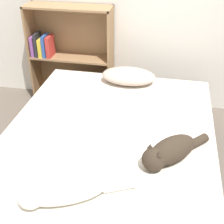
{
  "coord_description": "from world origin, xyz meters",
  "views": [
    {
      "loc": [
        0.37,
        -1.72,
        1.79
      ],
      "look_at": [
        0.0,
        0.15,
        0.57
      ],
      "focal_mm": 50.0,
      "sensor_mm": 36.0,
      "label": 1
    }
  ],
  "objects_px": {
    "pillow": "(129,76)",
    "cat_dark": "(169,151)",
    "bookshelf": "(69,54)",
    "cat_light": "(60,192)",
    "bed": "(108,161)"
  },
  "relations": [
    {
      "from": "cat_dark",
      "to": "pillow",
      "type": "bearing_deg",
      "value": -114.71
    },
    {
      "from": "pillow",
      "to": "bookshelf",
      "type": "height_order",
      "value": "bookshelf"
    },
    {
      "from": "cat_light",
      "to": "cat_dark",
      "type": "distance_m",
      "value": 0.7
    },
    {
      "from": "pillow",
      "to": "cat_dark",
      "type": "height_order",
      "value": "cat_dark"
    },
    {
      "from": "bookshelf",
      "to": "cat_dark",
      "type": "bearing_deg",
      "value": -52.23
    },
    {
      "from": "pillow",
      "to": "cat_dark",
      "type": "distance_m",
      "value": 1.09
    },
    {
      "from": "pillow",
      "to": "cat_light",
      "type": "height_order",
      "value": "cat_light"
    },
    {
      "from": "cat_dark",
      "to": "bookshelf",
      "type": "bearing_deg",
      "value": -98.75
    },
    {
      "from": "bed",
      "to": "bookshelf",
      "type": "distance_m",
      "value": 1.44
    },
    {
      "from": "cat_light",
      "to": "pillow",
      "type": "bearing_deg",
      "value": -120.89
    },
    {
      "from": "cat_light",
      "to": "cat_dark",
      "type": "height_order",
      "value": "same"
    },
    {
      "from": "cat_light",
      "to": "cat_dark",
      "type": "relative_size",
      "value": 1.38
    },
    {
      "from": "bed",
      "to": "pillow",
      "type": "relative_size",
      "value": 4.12
    },
    {
      "from": "bed",
      "to": "pillow",
      "type": "distance_m",
      "value": 0.88
    },
    {
      "from": "cat_light",
      "to": "bookshelf",
      "type": "xyz_separation_m",
      "value": [
        -0.55,
        1.85,
        0.01
      ]
    }
  ]
}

